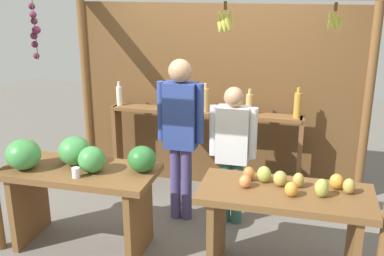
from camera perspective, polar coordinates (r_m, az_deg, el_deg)
The scene contains 7 objects.
ground_plane at distance 4.97m, azimuth 0.57°, elevation -11.39°, with size 12.00×12.00×0.00m, color slate.
market_stall at distance 4.90m, azimuth 1.93°, elevation 5.74°, with size 3.48×2.04×2.43m.
fruit_counter_left at distance 4.35m, azimuth -14.01°, elevation -5.75°, with size 1.46×0.64×1.07m.
fruit_counter_right at distance 3.94m, azimuth 11.45°, elevation -10.12°, with size 1.41×0.64×0.95m.
bottle_shelf_unit at distance 5.31m, azimuth 1.74°, elevation -0.03°, with size 2.23×0.22×1.33m.
vendor_man at distance 4.62m, azimuth -1.44°, elevation 0.28°, with size 0.48×0.23×1.71m.
vendor_woman at distance 4.61m, azimuth 5.05°, elevation -2.12°, with size 0.48×0.20×1.45m.
Camera 1 is at (1.04, -4.20, 2.43)m, focal length 43.05 mm.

